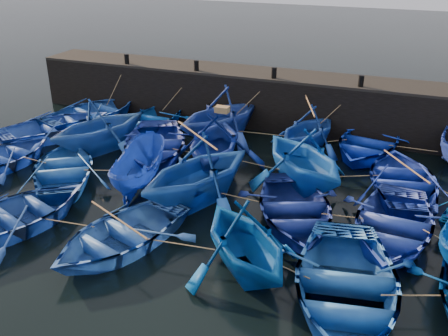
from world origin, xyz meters
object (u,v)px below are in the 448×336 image
at_px(boat_8, 154,145).
at_px(wooden_crate, 222,109).
at_px(boat_13, 6,156).
at_px(boat_0, 93,112).

distance_m(boat_8, wooden_crate, 3.76).
height_order(boat_8, boat_13, boat_8).
xyz_separation_m(boat_0, boat_13, (-0.19, -5.89, -0.11)).
bearing_deg(boat_0, boat_13, 108.40).
relative_size(boat_0, boat_13, 1.24).
bearing_deg(wooden_crate, boat_8, 178.39).
bearing_deg(boat_8, boat_13, -174.91).
height_order(boat_0, boat_8, boat_8).
distance_m(boat_13, wooden_crate, 9.18).
distance_m(boat_0, boat_8, 5.82).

